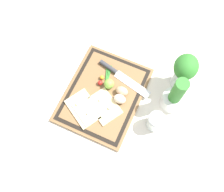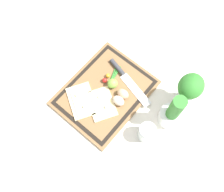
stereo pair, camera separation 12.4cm
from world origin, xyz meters
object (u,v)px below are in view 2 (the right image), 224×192
object	(u,v)px
knife	(123,74)
egg_brown	(123,94)
cherry_tomato_red	(105,80)
sauce_jar	(146,132)
lime	(112,83)
cherry_tomato_yellow	(108,76)
herb_pot	(172,113)
pizza_slice_far	(101,103)
egg_pink	(119,100)
pizza_slice_near	(82,101)
herb_glass	(189,90)

from	to	relation	value
knife	egg_brown	distance (m)	0.11
cherry_tomato_red	sauce_jar	xyz separation A→B (m)	(0.08, 0.31, 0.01)
lime	cherry_tomato_red	bearing A→B (deg)	-79.81
cherry_tomato_yellow	herb_pot	distance (m)	0.36
pizza_slice_far	egg_pink	world-z (taller)	egg_pink
lime	sauce_jar	size ratio (longest dim) A/B	0.50
pizza_slice_near	herb_glass	world-z (taller)	herb_glass
knife	egg_pink	bearing A→B (deg)	30.91
pizza_slice_far	egg_brown	xyz separation A→B (m)	(-0.10, 0.05, 0.02)
knife	cherry_tomato_red	world-z (taller)	cherry_tomato_red
herb_pot	herb_glass	xyz separation A→B (m)	(-0.12, -0.01, 0.05)
sauce_jar	herb_glass	distance (m)	0.27
egg_pink	cherry_tomato_yellow	distance (m)	0.14
herb_glass	herb_pot	bearing A→B (deg)	3.62
herb_glass	pizza_slice_near	bearing A→B (deg)	-47.95
herb_pot	sauce_jar	world-z (taller)	herb_pot
pizza_slice_near	cherry_tomato_yellow	world-z (taller)	pizza_slice_near
egg_brown	egg_pink	world-z (taller)	same
pizza_slice_far	lime	distance (m)	0.11
knife	cherry_tomato_red	bearing A→B (deg)	-29.26
cherry_tomato_red	cherry_tomato_yellow	world-z (taller)	cherry_tomato_red
herb_pot	herb_glass	bearing A→B (deg)	-176.38
pizza_slice_near	egg_brown	xyz separation A→B (m)	(-0.15, 0.13, 0.02)
cherry_tomato_yellow	egg_pink	bearing A→B (deg)	61.33
egg_pink	pizza_slice_far	bearing A→B (deg)	-44.23
cherry_tomato_yellow	pizza_slice_near	bearing A→B (deg)	-2.83
knife	lime	world-z (taller)	lime
herb_pot	cherry_tomato_red	bearing A→B (deg)	-81.08
pizza_slice_near	pizza_slice_far	world-z (taller)	same
knife	egg_pink	distance (m)	0.14
egg_brown	egg_pink	xyz separation A→B (m)	(0.04, 0.01, 0.00)
pizza_slice_far	cherry_tomato_red	xyz separation A→B (m)	(-0.10, -0.06, 0.01)
pizza_slice_far	egg_pink	distance (m)	0.08
herb_pot	herb_glass	world-z (taller)	herb_pot
egg_pink	knife	bearing A→B (deg)	-149.09
pizza_slice_far	herb_pot	xyz separation A→B (m)	(-0.15, 0.29, 0.06)
sauce_jar	cherry_tomato_red	bearing A→B (deg)	-103.84
lime	cherry_tomato_yellow	world-z (taller)	lime
cherry_tomato_yellow	sauce_jar	bearing A→B (deg)	71.33
pizza_slice_near	pizza_slice_far	distance (m)	0.09
egg_brown	lime	distance (m)	0.07
pizza_slice_far	herb_pot	world-z (taller)	herb_pot
egg_pink	lime	xyz separation A→B (m)	(-0.05, -0.08, 0.00)
cherry_tomato_red	cherry_tomato_yellow	bearing A→B (deg)	-171.47
egg_pink	herb_glass	size ratio (longest dim) A/B	0.27
pizza_slice_far	herb_pot	distance (m)	0.33
knife	sauce_jar	bearing A→B (deg)	58.66
egg_brown	cherry_tomato_red	bearing A→B (deg)	-90.27
pizza_slice_far	cherry_tomato_yellow	size ratio (longest dim) A/B	8.94
pizza_slice_near	herb_pot	bearing A→B (deg)	119.36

